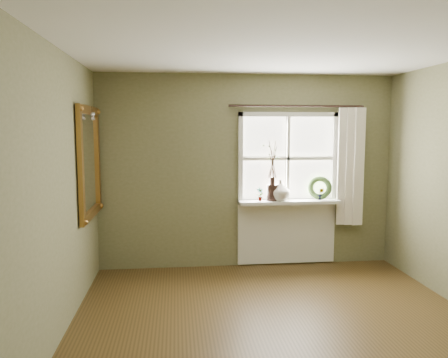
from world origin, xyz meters
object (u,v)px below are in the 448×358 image
Objects in this scene: cream_vase at (280,190)px; wreath at (320,190)px; dark_jug at (272,193)px; gilt_mirror at (90,162)px.

cream_vase is 0.85× the size of wreath.
wreath is at bearing 3.42° from dark_jug.
gilt_mirror reaches higher than dark_jug.
dark_jug is at bearing 11.52° from gilt_mirror.
dark_jug is 2.37m from gilt_mirror.
dark_jug is 0.11m from cream_vase.
wreath is (0.56, 0.04, -0.02)m from cream_vase.
gilt_mirror is (-2.95, -0.50, 0.45)m from wreath.
wreath reaches higher than dark_jug.
cream_vase is 2.47m from gilt_mirror.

